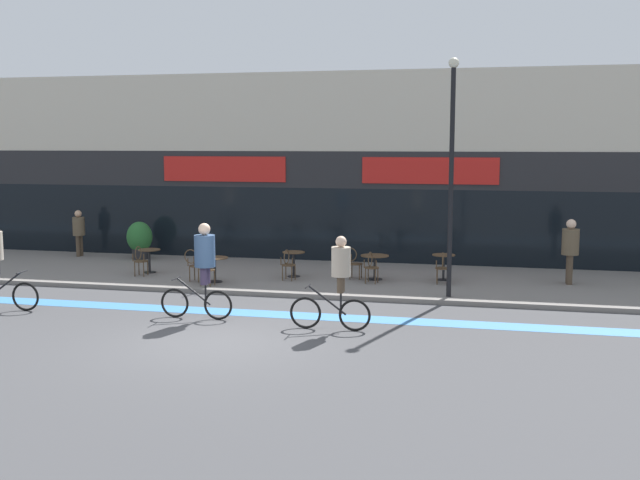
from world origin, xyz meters
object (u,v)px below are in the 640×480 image
(bistro_table_2, at_px, (294,259))
(bistro_table_1, at_px, (215,264))
(bistro_table_4, at_px, (444,262))
(bistro_table_0, at_px, (149,256))
(cyclist_1, at_px, (203,262))
(cafe_chair_2_near, at_px, (288,263))
(cyclist_2, at_px, (338,278))
(lamp_post, at_px, (452,163))
(cafe_chair_3_side, at_px, (353,261))
(cafe_chair_0_near, at_px, (140,259))
(cafe_chair_1_near, at_px, (206,267))
(cafe_chair_4_near, at_px, (443,266))
(cafe_chair_3_near, at_px, (371,265))
(pedestrian_near_end, at_px, (570,246))
(cafe_chair_1_side, at_px, (194,263))
(planter_pot, at_px, (140,239))
(pedestrian_far_end, at_px, (79,229))
(bistro_table_3, at_px, (375,262))

(bistro_table_2, bearing_deg, bistro_table_1, -146.35)
(bistro_table_2, distance_m, bistro_table_4, 4.31)
(bistro_table_0, height_order, cyclist_1, cyclist_1)
(cafe_chair_2_near, height_order, cyclist_2, cyclist_2)
(cafe_chair_2_near, xyz_separation_m, lamp_post, (4.56, -1.24, 2.87))
(bistro_table_1, bearing_deg, cafe_chair_3_side, 20.36)
(bistro_table_1, xyz_separation_m, cafe_chair_3_side, (3.68, 1.37, 0.01))
(cafe_chair_0_near, bearing_deg, cafe_chair_1_near, -113.33)
(bistro_table_0, bearing_deg, cafe_chair_4_near, 0.45)
(cafe_chair_4_near, bearing_deg, cyclist_1, 128.13)
(bistro_table_2, bearing_deg, cafe_chair_4_near, -2.94)
(cafe_chair_1_near, bearing_deg, bistro_table_2, -39.02)
(lamp_post, height_order, cyclist_2, lamp_post)
(cafe_chair_3_near, relative_size, pedestrian_near_end, 0.50)
(bistro_table_0, bearing_deg, cafe_chair_1_side, -28.47)
(cafe_chair_1_side, bearing_deg, planter_pot, 140.88)
(bistro_table_0, bearing_deg, cafe_chair_0_near, -89.87)
(planter_pot, bearing_deg, cafe_chair_4_near, -12.93)
(cyclist_2, relative_size, pedestrian_far_end, 1.29)
(bistro_table_2, bearing_deg, cyclist_1, -98.84)
(cafe_chair_4_near, height_order, pedestrian_near_end, pedestrian_near_end)
(cafe_chair_2_near, bearing_deg, planter_pot, 70.23)
(pedestrian_near_end, bearing_deg, bistro_table_0, -177.76)
(bistro_table_1, relative_size, planter_pot, 0.60)
(bistro_table_3, distance_m, cafe_chair_3_side, 0.63)
(cafe_chair_3_side, bearing_deg, cafe_chair_2_near, -156.12)
(cafe_chair_1_side, bearing_deg, bistro_table_0, 158.04)
(pedestrian_near_end, height_order, pedestrian_far_end, pedestrian_near_end)
(planter_pot, distance_m, cyclist_1, 8.83)
(cafe_chair_1_side, distance_m, pedestrian_near_end, 10.46)
(cafe_chair_3_side, bearing_deg, cafe_chair_4_near, -4.53)
(cafe_chair_3_side, height_order, planter_pot, planter_pot)
(bistro_table_3, height_order, cafe_chair_0_near, cafe_chair_0_near)
(bistro_table_2, relative_size, cafe_chair_3_near, 0.82)
(bistro_table_1, height_order, cafe_chair_4_near, cafe_chair_4_near)
(cafe_chair_2_near, bearing_deg, lamp_post, -100.01)
(cyclist_2, bearing_deg, cafe_chair_3_side, -83.78)
(bistro_table_2, height_order, cafe_chair_1_near, cafe_chair_1_near)
(cafe_chair_0_near, bearing_deg, bistro_table_0, -0.94)
(cafe_chair_3_near, height_order, cafe_chair_3_side, same)
(lamp_post, xyz_separation_m, cyclist_2, (-2.17, -3.53, -2.36))
(cafe_chair_0_near, xyz_separation_m, cafe_chair_1_side, (1.83, -0.37, 0.00))
(bistro_table_0, distance_m, pedestrian_far_end, 4.59)
(cafe_chair_1_near, bearing_deg, cafe_chair_0_near, 74.19)
(cafe_chair_0_near, bearing_deg, cafe_chair_3_side, -81.92)
(bistro_table_1, xyz_separation_m, cafe_chair_1_near, (-0.01, -0.63, 0.01))
(cafe_chair_3_side, xyz_separation_m, cyclist_2, (0.65, -5.47, 0.51))
(planter_pot, bearing_deg, bistro_table_3, -13.91)
(bistro_table_3, height_order, pedestrian_far_end, pedestrian_far_end)
(pedestrian_far_end, bearing_deg, bistro_table_1, -24.85)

